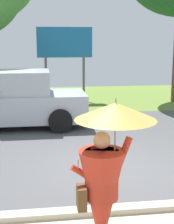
{
  "coord_description": "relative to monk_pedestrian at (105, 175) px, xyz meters",
  "views": [
    {
      "loc": [
        -1.46,
        -6.98,
        2.8
      ],
      "look_at": [
        -0.36,
        1.0,
        1.1
      ],
      "focal_mm": 52.99,
      "sensor_mm": 36.0,
      "label": 1
    }
  ],
  "objects": [
    {
      "name": "ground_plane",
      "position": [
        0.69,
        5.98,
        -1.17
      ],
      "size": [
        40.0,
        22.0,
        0.2
      ],
      "color": "#4C4C4F"
    },
    {
      "name": "monk_pedestrian",
      "position": [
        0.0,
        0.0,
        0.0
      ],
      "size": [
        1.09,
        1.04,
        2.13
      ],
      "rotation": [
        0.0,
        0.0,
        -0.02
      ],
      "color": "#B22D1E",
      "rests_on": "ground_plane"
    },
    {
      "name": "pickup_truck",
      "position": [
        -1.9,
        7.19,
        -0.25
      ],
      "size": [
        5.2,
        2.28,
        1.88
      ],
      "rotation": [
        0.0,
        0.0,
        -0.07
      ],
      "color": "#ADB2BA",
      "rests_on": "ground_plane"
    },
    {
      "name": "roadside_billboard",
      "position": [
        0.34,
        11.83,
        1.43
      ],
      "size": [
        2.6,
        0.12,
        3.5
      ],
      "color": "slate",
      "rests_on": "ground_plane"
    }
  ]
}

